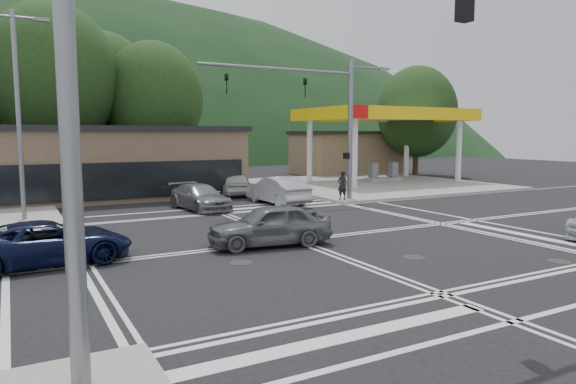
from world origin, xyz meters
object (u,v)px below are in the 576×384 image
car_queue_a (278,190)px  car_queue_b (232,183)px  car_northbound (200,197)px  pedestrian (342,185)px  car_blue_west (49,243)px  car_grey_center (269,225)px

car_queue_a → car_queue_b: 5.04m
car_northbound → pedestrian: 8.08m
car_blue_west → car_grey_center: car_grey_center is taller
car_blue_west → car_grey_center: size_ratio=1.11×
car_blue_west → car_queue_b: size_ratio=1.08×
car_blue_west → car_queue_a: (12.00, 8.50, 0.11)m
car_blue_west → pedestrian: bearing=-68.7°
car_queue_a → car_queue_b: car_queue_a is taller
car_queue_b → pedestrian: pedestrian is taller
car_blue_west → car_queue_b: (11.36, 13.50, 0.09)m
car_queue_b → pedestrian: size_ratio=2.66×
car_grey_center → car_queue_a: 10.63m
car_grey_center → car_northbound: car_grey_center is taller
car_northbound → pedestrian: bearing=-15.1°
car_queue_a → car_northbound: (-4.45, 0.00, -0.12)m
car_queue_a → car_northbound: size_ratio=1.04×
car_queue_a → car_blue_west: bearing=32.7°
pedestrian → car_queue_a: bearing=-14.8°
car_blue_west → pedestrian: pedestrian is taller
car_blue_west → car_northbound: size_ratio=1.05×
car_grey_center → car_northbound: (0.69, 9.30, -0.08)m
car_grey_center → pedestrian: size_ratio=2.60×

